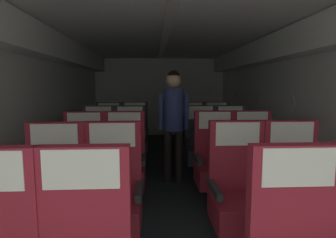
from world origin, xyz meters
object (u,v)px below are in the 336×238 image
(seat_b_left_aisle, at_px, (112,198))
(seat_e_right_aisle, at_px, (217,135))
(seat_d_left_aisle, at_px, (130,147))
(seat_e_left_window, at_px, (109,136))
(seat_e_left_aisle, at_px, (135,136))
(seat_e_right_window, at_px, (192,135))
(seat_b_right_aisle, at_px, (294,194))
(seat_b_left_window, at_px, (53,200))
(flight_attendant, at_px, (173,114))
(seat_c_left_window, at_px, (84,166))
(seat_d_left_window, at_px, (98,147))
(seat_c_right_aisle, at_px, (253,163))
(seat_d_right_window, at_px, (201,146))
(seat_d_right_aisle, at_px, (231,146))
(seat_c_right_window, at_px, (216,164))
(seat_b_right_window, at_px, (239,195))
(seat_c_left_aisle, at_px, (124,165))

(seat_b_left_aisle, distance_m, seat_e_right_aisle, 3.25)
(seat_d_left_aisle, bearing_deg, seat_e_left_window, 116.30)
(seat_b_left_aisle, distance_m, seat_e_left_aisle, 2.85)
(seat_e_right_window, bearing_deg, seat_b_right_aisle, -80.69)
(seat_b_left_window, relative_size, flight_attendant, 0.68)
(seat_c_left_window, height_order, seat_e_left_window, same)
(seat_d_left_window, bearing_deg, seat_e_left_aisle, 62.76)
(seat_c_right_aisle, bearing_deg, seat_b_left_window, -154.14)
(seat_d_right_window, height_order, seat_e_right_window, same)
(seat_e_right_aisle, bearing_deg, seat_c_left_window, -136.39)
(seat_b_left_window, height_order, seat_d_left_aisle, same)
(seat_d_right_aisle, bearing_deg, seat_d_right_window, -179.95)
(seat_c_right_aisle, xyz_separation_m, seat_e_left_aisle, (-1.54, 1.90, 0.00))
(seat_b_left_window, xyz_separation_m, seat_e_right_aisle, (2.01, 2.88, 0.00))
(seat_c_right_window, distance_m, seat_d_right_window, 0.96)
(seat_b_left_window, relative_size, seat_c_right_aisle, 1.00)
(seat_b_left_window, relative_size, seat_e_left_window, 1.00)
(seat_d_left_aisle, bearing_deg, seat_b_right_window, -60.51)
(seat_c_left_window, relative_size, seat_c_left_aisle, 1.00)
(seat_c_left_window, xyz_separation_m, seat_e_right_aisle, (2.01, 1.91, 0.00))
(seat_e_right_aisle, bearing_deg, seat_c_right_aisle, -90.06)
(seat_d_right_aisle, xyz_separation_m, seat_e_right_aisle, (0.00, 0.96, 0.00))
(seat_c_left_aisle, bearing_deg, seat_d_left_window, 116.99)
(seat_d_right_window, bearing_deg, seat_e_right_aisle, 63.90)
(seat_c_right_window, distance_m, seat_e_right_window, 1.91)
(seat_d_left_window, relative_size, seat_d_left_aisle, 1.00)
(seat_c_right_window, bearing_deg, seat_d_right_window, 90.24)
(seat_d_left_window, height_order, seat_d_right_aisle, same)
(seat_d_left_aisle, bearing_deg, seat_b_right_aisle, -50.72)
(seat_e_right_aisle, bearing_deg, seat_d_left_window, -154.85)
(seat_e_right_window, bearing_deg, seat_c_right_window, -89.88)
(seat_b_left_window, relative_size, seat_c_right_window, 1.00)
(seat_b_left_window, height_order, seat_c_right_aisle, same)
(seat_c_left_aisle, xyz_separation_m, seat_e_left_window, (-0.48, 1.90, 0.00))
(seat_b_right_window, distance_m, seat_e_right_window, 2.85)
(seat_b_left_aisle, xyz_separation_m, seat_b_right_window, (1.06, -0.00, 0.00))
(seat_c_right_window, bearing_deg, seat_e_left_aisle, 119.42)
(seat_b_left_aisle, distance_m, seat_c_left_aisle, 0.95)
(seat_b_right_window, bearing_deg, seat_b_right_aisle, 0.13)
(seat_b_right_window, relative_size, seat_e_left_window, 1.00)
(seat_c_left_window, distance_m, seat_e_left_aisle, 1.96)
(seat_d_right_window, bearing_deg, seat_c_left_aisle, -138.26)
(seat_c_left_aisle, height_order, seat_e_right_aisle, same)
(seat_c_right_window, xyz_separation_m, seat_e_right_aisle, (0.46, 1.92, 0.00))
(seat_b_right_window, distance_m, seat_d_right_aisle, 1.96)
(seat_e_left_aisle, relative_size, seat_e_right_aisle, 1.00)
(seat_c_left_aisle, distance_m, seat_e_left_window, 1.96)
(seat_b_left_window, height_order, seat_e_left_window, same)
(seat_c_left_aisle, relative_size, seat_d_left_window, 1.00)
(seat_b_right_window, height_order, seat_c_right_window, same)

